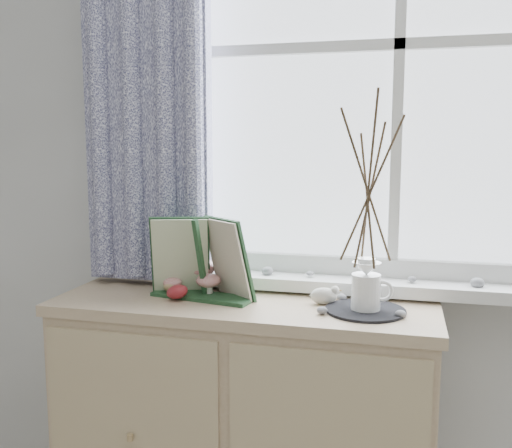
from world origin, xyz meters
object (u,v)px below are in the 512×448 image
(twig_pitcher, at_px, (369,186))
(botanical_book, at_px, (199,259))
(sideboard, at_px, (245,426))
(toadstool_cluster, at_px, (198,273))

(twig_pitcher, bearing_deg, botanical_book, 173.94)
(botanical_book, relative_size, twig_pitcher, 0.60)
(sideboard, bearing_deg, botanical_book, -161.48)
(toadstool_cluster, bearing_deg, sideboard, -17.02)
(sideboard, bearing_deg, twig_pitcher, -5.45)
(sideboard, height_order, toadstool_cluster, toadstool_cluster)
(botanical_book, bearing_deg, twig_pitcher, 11.21)
(toadstool_cluster, relative_size, twig_pitcher, 0.30)
(toadstool_cluster, xyz_separation_m, twig_pitcher, (0.55, -0.09, 0.30))
(sideboard, xyz_separation_m, botanical_book, (-0.13, -0.04, 0.56))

